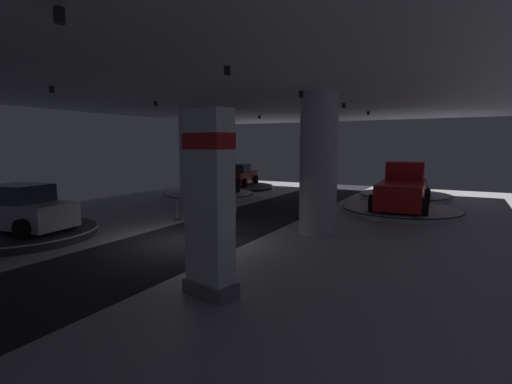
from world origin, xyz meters
TOP-DOWN VIEW (x-y plane):
  - ground at (0.00, 0.00)m, footprint 24.00×44.00m
  - ceiling_with_spotlights at (0.00, -0.00)m, footprint 24.00×44.00m
  - column_left at (-3.89, 5.56)m, footprint 1.53×1.53m
  - column_right at (3.84, 3.35)m, footprint 1.45×1.45m
  - brand_sign_pylon at (3.77, -3.86)m, footprint 1.37×0.89m
  - display_platform_far_right at (6.11, 9.81)m, footprint 5.92×5.92m
  - pickup_truck_far_right at (6.09, 10.13)m, footprint 2.86×5.40m
  - display_platform_near_left at (-5.72, -2.71)m, footprint 5.47×5.47m
  - display_car_near_left at (-5.69, -2.70)m, footprint 4.39×2.63m
  - display_platform_far_left at (-5.93, 9.79)m, footprint 5.89×5.89m
  - display_car_far_left at (-5.90, 9.78)m, footprint 4.56×3.26m
  - display_platform_deep_left at (-6.80, 15.07)m, footprint 5.37×5.37m
  - display_car_deep_left at (-6.80, 15.04)m, footprint 2.86×4.47m
  - display_platform_deep_right at (5.56, 15.21)m, footprint 5.66×5.66m
  - display_car_deep_right at (5.57, 15.18)m, footprint 3.14×4.54m
  - visitor_walking_near at (1.08, 1.24)m, footprint 0.32×0.32m
  - stanchion_a at (-1.28, 5.34)m, footprint 0.28×0.28m
  - stanchion_b at (-2.81, 2.83)m, footprint 0.28×0.28m
  - stanchion_c at (-1.14, 5.32)m, footprint 0.28×0.28m

SIDE VIEW (x-z plane):
  - ground at x=0.00m, z-range -0.05..0.00m
  - display_platform_far_right at x=6.11m, z-range 0.02..0.27m
  - display_platform_deep_left at x=-6.80m, z-range 0.02..0.31m
  - display_platform_near_left at x=-5.72m, z-range 0.02..0.34m
  - display_platform_far_left at x=-5.93m, z-range 0.02..0.34m
  - display_platform_deep_right at x=5.56m, z-range 0.02..0.35m
  - stanchion_a at x=-1.28m, z-range -0.13..0.88m
  - stanchion_b at x=-2.81m, z-range -0.13..0.88m
  - stanchion_c at x=-1.14m, z-range -0.13..0.88m
  - visitor_walking_near at x=1.08m, z-range 0.11..1.70m
  - display_car_deep_left at x=-6.80m, z-range 0.20..1.91m
  - display_car_near_left at x=-5.69m, z-range 0.23..1.94m
  - display_car_far_left at x=-5.90m, z-range 0.24..1.94m
  - display_car_deep_right at x=5.57m, z-range 0.25..1.95m
  - pickup_truck_far_right at x=6.09m, z-range 0.04..2.34m
  - brand_sign_pylon at x=3.77m, z-range 0.07..4.33m
  - column_right at x=3.84m, z-range 0.00..5.50m
  - column_left at x=-3.89m, z-range 0.00..5.50m
  - ceiling_with_spotlights at x=0.00m, z-range 5.35..5.74m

